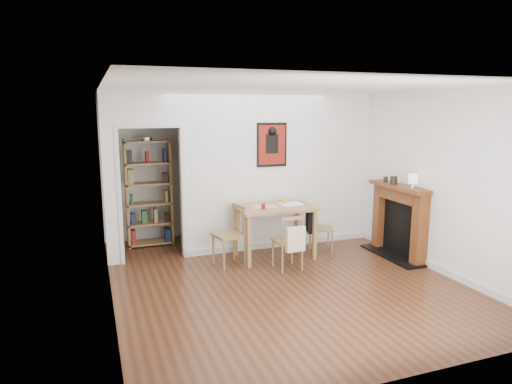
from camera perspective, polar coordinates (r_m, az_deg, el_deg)
name	(u,v)px	position (r m, az deg, el deg)	size (l,w,h in m)	color
ground	(280,278)	(6.51, 3.06, -10.64)	(5.20, 5.20, 0.00)	#522D1A
room_shell	(254,173)	(7.43, -0.21, 2.38)	(5.20, 5.20, 5.20)	silver
dining_table	(275,213)	(7.15, 2.35, -2.58)	(1.22, 0.77, 0.83)	#9F774A
chair_left	(229,236)	(6.86, -3.41, -5.48)	(0.54, 0.54, 0.92)	olive
chair_right	(320,228)	(7.56, 8.03, -4.48)	(0.53, 0.49, 0.79)	olive
chair_front	(288,241)	(6.72, 4.01, -6.19)	(0.44, 0.49, 0.83)	olive
bookshelf	(149,194)	(7.99, -13.26, -0.20)	(0.77, 0.31, 1.83)	#9F774A
fireplace	(400,218)	(7.60, 17.50, -3.16)	(0.45, 1.25, 1.16)	brown
red_glass	(263,206)	(6.94, 0.94, -1.79)	(0.06, 0.06, 0.08)	maroon
orange_fruit	(284,201)	(7.31, 3.54, -1.17)	(0.08, 0.08, 0.08)	orange
placemat	(264,207)	(7.10, 1.07, -1.82)	(0.37, 0.28, 0.00)	beige
notebook	(291,204)	(7.28, 4.35, -1.50)	(0.33, 0.25, 0.02)	white
mantel_lamp	(413,179)	(7.17, 19.04, 1.50)	(0.14, 0.14, 0.22)	silver
ceramic_jar_a	(394,180)	(7.48, 16.83, 1.42)	(0.11, 0.11, 0.13)	black
ceramic_jar_b	(386,179)	(7.68, 15.90, 1.54)	(0.07, 0.07, 0.09)	black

